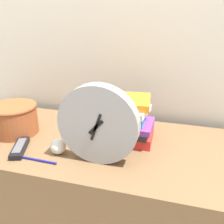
{
  "coord_description": "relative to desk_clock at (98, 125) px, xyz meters",
  "views": [
    {
      "loc": [
        0.36,
        -0.62,
        1.27
      ],
      "look_at": [
        0.11,
        0.24,
        0.9
      ],
      "focal_mm": 42.0,
      "sensor_mm": 36.0,
      "label": 1
    }
  ],
  "objects": [
    {
      "name": "tv_remote",
      "position": [
        -0.32,
        -0.02,
        -0.13
      ],
      "size": [
        0.1,
        0.16,
        0.02
      ],
      "color": "black",
      "rests_on": "desk"
    },
    {
      "name": "wall_back",
      "position": [
        -0.08,
        0.48,
        0.32
      ],
      "size": [
        6.0,
        0.04,
        2.4
      ],
      "color": "silver",
      "rests_on": "ground_plane"
    },
    {
      "name": "desk",
      "position": [
        -0.08,
        0.13,
        -0.51
      ],
      "size": [
        1.29,
        0.56,
        0.74
      ],
      "color": "brown",
      "rests_on": "ground_plane"
    },
    {
      "name": "basket",
      "position": [
        -0.43,
        0.12,
        -0.08
      ],
      "size": [
        0.21,
        0.21,
        0.13
      ],
      "color": "#994C28",
      "rests_on": "desk"
    },
    {
      "name": "pen",
      "position": [
        -0.21,
        -0.06,
        -0.14
      ],
      "size": [
        0.14,
        0.01,
        0.01
      ],
      "color": "navy",
      "rests_on": "desk"
    },
    {
      "name": "desk_clock",
      "position": [
        0.0,
        0.0,
        0.0
      ],
      "size": [
        0.29,
        0.05,
        0.29
      ],
      "color": "#99999E",
      "rests_on": "desk"
    },
    {
      "name": "crumpled_paper_ball",
      "position": [
        -0.16,
        0.01,
        -0.12
      ],
      "size": [
        0.06,
        0.06,
        0.06
      ],
      "color": "white",
      "rests_on": "desk"
    },
    {
      "name": "book_stack",
      "position": [
        0.05,
        0.19,
        -0.05
      ],
      "size": [
        0.26,
        0.19,
        0.18
      ],
      "color": "red",
      "rests_on": "desk"
    }
  ]
}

